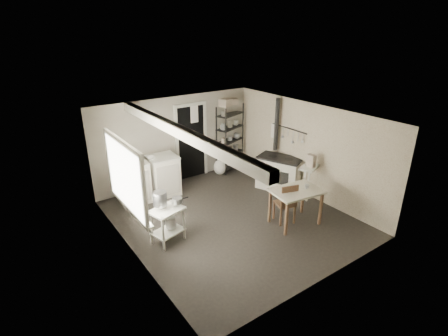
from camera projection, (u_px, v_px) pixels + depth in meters
floor at (232, 218)px, 7.74m from camera, size 5.00×5.00×0.00m
ceiling at (233, 116)px, 6.86m from camera, size 5.00×5.00×0.00m
wall_back at (176, 140)px, 9.19m from camera, size 4.50×0.02×2.30m
wall_front at (328, 221)px, 5.41m from camera, size 4.50×0.02×2.30m
wall_left at (129, 199)px, 6.10m from camera, size 0.02×5.00×2.30m
wall_right at (307, 150)px, 8.49m from camera, size 0.02×5.00×2.30m
window at (124, 177)px, 6.13m from camera, size 0.12×1.76×1.28m
doorway at (192, 143)px, 9.46m from camera, size 0.96×0.10×2.08m
ceiling_beam at (179, 131)px, 6.26m from camera, size 0.18×5.00×0.18m
wallpaper_panel at (306, 150)px, 8.49m from camera, size 0.01×5.00×2.30m
utensil_rail at (288, 129)px, 8.76m from camera, size 0.06×1.20×0.44m
prep_table at (168, 224)px, 6.77m from camera, size 0.72×0.59×0.72m
stockpot at (160, 199)px, 6.57m from camera, size 0.31×0.31×0.28m
saucepan at (177, 200)px, 6.70m from camera, size 0.21×0.21×0.11m
bucket at (171, 222)px, 6.84m from camera, size 0.22×0.22×0.23m
base_cabinets at (149, 180)px, 8.50m from camera, size 1.57×0.75×1.01m
mixing_bowl at (152, 161)px, 8.33m from camera, size 0.32×0.32×0.07m
counter_cup at (134, 165)px, 8.07m from camera, size 0.14×0.14×0.09m
shelf_rack at (230, 138)px, 9.98m from camera, size 0.97×0.63×1.91m
shelf_jar at (222, 127)px, 9.63m from camera, size 0.09×0.09×0.18m
storage_box_a at (225, 103)px, 9.45m from camera, size 0.35×0.32×0.20m
storage_box_b at (233, 101)px, 9.68m from camera, size 0.29×0.28×0.16m
stove at (279, 173)px, 8.98m from camera, size 0.99×1.24×0.86m
stovepipe at (277, 125)px, 8.95m from camera, size 0.11×0.11×1.34m
side_ledge at (308, 185)px, 8.31m from camera, size 0.67×0.52×0.92m
oats_box at (311, 163)px, 8.05m from camera, size 0.13×0.20×0.30m
work_table at (295, 207)px, 7.40m from camera, size 1.12×0.85×0.79m
table_cup at (307, 188)px, 7.31m from camera, size 0.11×0.11×0.09m
chair at (285, 201)px, 7.44m from camera, size 0.48×0.49×0.92m
flour_sack at (220, 167)px, 9.89m from camera, size 0.44×0.40×0.46m
floor_crock at (290, 195)px, 8.61m from camera, size 0.13×0.13×0.13m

